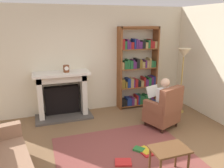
# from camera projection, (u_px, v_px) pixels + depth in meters

# --- Properties ---
(ground) EXTENTS (14.00, 14.00, 0.00)m
(ground) POSITION_uv_depth(u_px,v_px,m) (129.00, 162.00, 3.78)
(ground) COLOR brown
(back_wall) EXTENTS (5.60, 0.10, 2.70)m
(back_wall) POSITION_uv_depth(u_px,v_px,m) (92.00, 60.00, 5.73)
(back_wall) COLOR beige
(back_wall) RESTS_ON ground
(side_wall_right) EXTENTS (0.10, 5.20, 2.70)m
(side_wall_right) POSITION_uv_depth(u_px,v_px,m) (210.00, 62.00, 5.37)
(side_wall_right) COLOR beige
(side_wall_right) RESTS_ON ground
(area_rug) EXTENTS (2.40, 1.80, 0.01)m
(area_rug) POSITION_uv_depth(u_px,v_px,m) (123.00, 152.00, 4.05)
(area_rug) COLOR brown
(area_rug) RESTS_ON ground
(fireplace) EXTENTS (1.36, 0.64, 1.15)m
(fireplace) POSITION_uv_depth(u_px,v_px,m) (62.00, 93.00, 5.45)
(fireplace) COLOR #4C4742
(fireplace) RESTS_ON ground
(mantel_clock) EXTENTS (0.14, 0.14, 0.17)m
(mantel_clock) POSITION_uv_depth(u_px,v_px,m) (66.00, 69.00, 5.23)
(mantel_clock) COLOR brown
(mantel_clock) RESTS_ON fireplace
(bookshelf) EXTENTS (1.09, 0.32, 2.19)m
(bookshelf) POSITION_uv_depth(u_px,v_px,m) (137.00, 69.00, 6.00)
(bookshelf) COLOR brown
(bookshelf) RESTS_ON ground
(armchair_reading) EXTENTS (0.82, 0.81, 0.97)m
(armchair_reading) POSITION_uv_depth(u_px,v_px,m) (164.00, 110.00, 4.90)
(armchair_reading) COLOR #331E14
(armchair_reading) RESTS_ON ground
(seated_reader) EXTENTS (0.49, 0.59, 1.14)m
(seated_reader) POSITION_uv_depth(u_px,v_px,m) (160.00, 100.00, 4.93)
(seated_reader) COLOR silver
(seated_reader) RESTS_ON ground
(side_table) EXTENTS (0.56, 0.39, 0.49)m
(side_table) POSITION_uv_depth(u_px,v_px,m) (169.00, 153.00, 3.31)
(side_table) COLOR brown
(side_table) RESTS_ON ground
(scattered_books) EXTENTS (0.79, 0.52, 0.04)m
(scattered_books) POSITION_uv_depth(u_px,v_px,m) (138.00, 154.00, 3.94)
(scattered_books) COLOR #267233
(scattered_books) RESTS_ON area_rug
(floor_lamp) EXTENTS (0.32, 0.32, 1.67)m
(floor_lamp) POSITION_uv_depth(u_px,v_px,m) (184.00, 59.00, 5.50)
(floor_lamp) COLOR #B7933F
(floor_lamp) RESTS_ON ground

